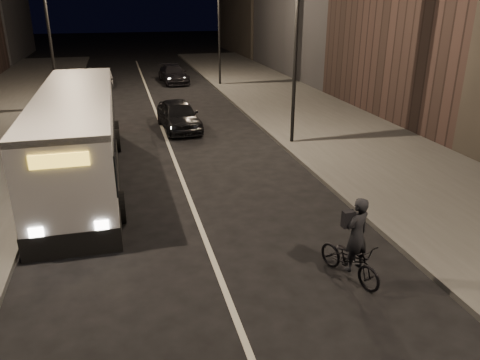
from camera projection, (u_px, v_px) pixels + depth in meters
ground at (239, 327)px, 9.81m from camera, size 180.00×180.00×0.00m
sidewalk_right at (331, 128)px, 24.37m from camera, size 7.00×70.00×0.16m
streetlight_right_mid at (291, 24)px, 19.90m from camera, size 1.20×0.44×8.12m
streetlight_right_far at (215, 13)px, 34.33m from camera, size 1.20×0.44×8.12m
streetlight_left_far at (52, 18)px, 26.45m from camera, size 1.20×0.44×8.12m
city_bus at (79, 133)px, 17.24m from camera, size 2.93×12.20×3.28m
cyclist_on_bicycle at (352, 253)px, 11.21m from camera, size 1.27×2.05×2.23m
car_near at (179, 115)px, 24.13m from camera, size 2.13×4.60×1.53m
car_mid at (101, 78)px, 36.17m from camera, size 1.79×3.96×1.26m
car_far at (173, 74)px, 37.40m from camera, size 2.25×4.83×1.37m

